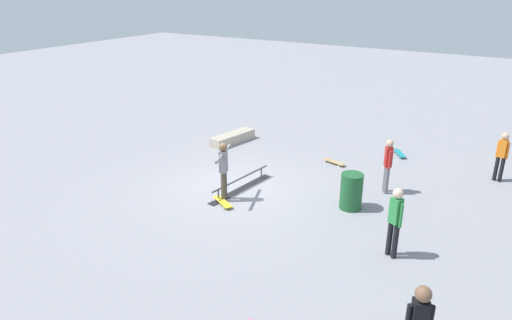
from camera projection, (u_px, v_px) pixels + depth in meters
name	position (u px, v px, depth m)	size (l,w,h in m)	color
ground_plane	(234.00, 189.00, 13.24)	(60.00, 60.00, 0.00)	gray
grind_rail	(241.00, 184.00, 13.17)	(2.55, 0.52, 0.37)	black
skate_ledge	(233.00, 138.00, 16.94)	(1.86, 0.51, 0.34)	#B2A893
skater_main	(224.00, 167.00, 12.26)	(1.26, 0.52, 1.63)	brown
skateboard_main	(223.00, 202.00, 12.33)	(0.55, 0.80, 0.09)	yellow
bystander_green_shirt	(395.00, 219.00, 9.73)	(0.26, 0.35, 1.60)	black
bystander_orange_shirt	(502.00, 154.00, 13.49)	(0.21, 0.34, 1.49)	black
bystander_red_shirt	(388.00, 163.00, 12.74)	(0.33, 0.26, 1.55)	slate
loose_skateboard_teal	(400.00, 153.00, 15.74)	(0.77, 0.62, 0.09)	teal
loose_skateboard_natural	(334.00, 162.00, 15.02)	(0.41, 0.82, 0.09)	tan
trash_bin	(351.00, 191.00, 11.99)	(0.57, 0.57, 0.96)	#1E592D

